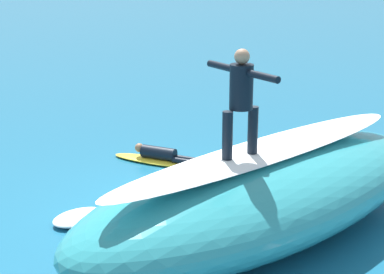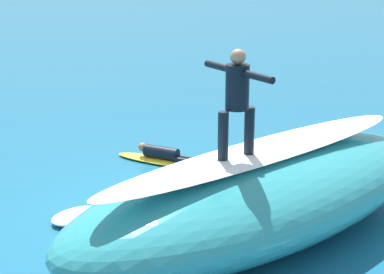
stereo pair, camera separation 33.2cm
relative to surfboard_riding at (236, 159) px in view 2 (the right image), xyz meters
name	(u,v)px [view 2 (the right image)]	position (x,y,z in m)	size (l,w,h in m)	color
ground_plane	(193,204)	(-0.19, -1.78, -1.44)	(120.00, 120.00, 0.00)	#196084
wave_crest	(262,195)	(-0.59, -0.15, -0.74)	(7.58, 2.87, 1.41)	teal
wave_foam_lip	(264,151)	(-0.59, -0.15, 0.00)	(6.45, 1.00, 0.08)	white
surfboard_riding	(236,159)	(0.00, 0.00, 0.00)	(2.17, 0.47, 0.08)	#EAE5C6
surfer_riding	(237,95)	(0.00, 0.00, 0.99)	(0.64, 1.54, 1.63)	black
surfboard_paddling	(162,161)	(-0.62, -4.16, -1.40)	(2.17, 0.50, 0.09)	yellow
surfer_paddling	(166,154)	(-0.69, -4.06, -1.23)	(1.11, 1.39, 0.29)	black
foam_patch_near	(78,216)	(1.89, -2.05, -1.37)	(0.98, 0.68, 0.15)	white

